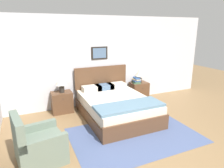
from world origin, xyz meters
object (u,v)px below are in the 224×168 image
at_px(table_lamp_near_window, 61,81).
at_px(table_lamp_by_door, 140,73).
at_px(bed, 116,106).
at_px(armchair, 38,146).
at_px(nightstand_near_window, 62,102).
at_px(nightstand_by_door, 139,91).

relative_size(table_lamp_near_window, table_lamp_by_door, 1.00).
relative_size(bed, table_lamp_near_window, 4.71).
relative_size(armchair, table_lamp_near_window, 1.96).
xyz_separation_m(armchair, nightstand_near_window, (0.77, 2.00, -0.01)).
height_order(nightstand_near_window, table_lamp_by_door, table_lamp_by_door).
distance_m(armchair, table_lamp_near_window, 2.21).
distance_m(nightstand_near_window, nightstand_by_door, 2.45).
relative_size(bed, armchair, 2.41).
bearing_deg(table_lamp_by_door, nightstand_by_door, 89.42).
bearing_deg(armchair, table_lamp_by_door, 112.09).
distance_m(nightstand_near_window, table_lamp_near_window, 0.60).
height_order(armchair, nightstand_by_door, armchair).
bearing_deg(table_lamp_by_door, nightstand_near_window, 179.51).
xyz_separation_m(bed, table_lamp_near_window, (-1.21, 0.84, 0.58)).
bearing_deg(nightstand_by_door, nightstand_near_window, 180.00).
bearing_deg(nightstand_near_window, table_lamp_near_window, -57.01).
distance_m(armchair, table_lamp_by_door, 3.83).
bearing_deg(table_lamp_near_window, nightstand_by_door, 0.49).
xyz_separation_m(bed, armchair, (-2.00, -1.14, 0.00)).
bearing_deg(nightstand_near_window, nightstand_by_door, 0.00).
relative_size(nightstand_by_door, table_lamp_near_window, 1.24).
distance_m(armchair, nightstand_near_window, 2.14).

